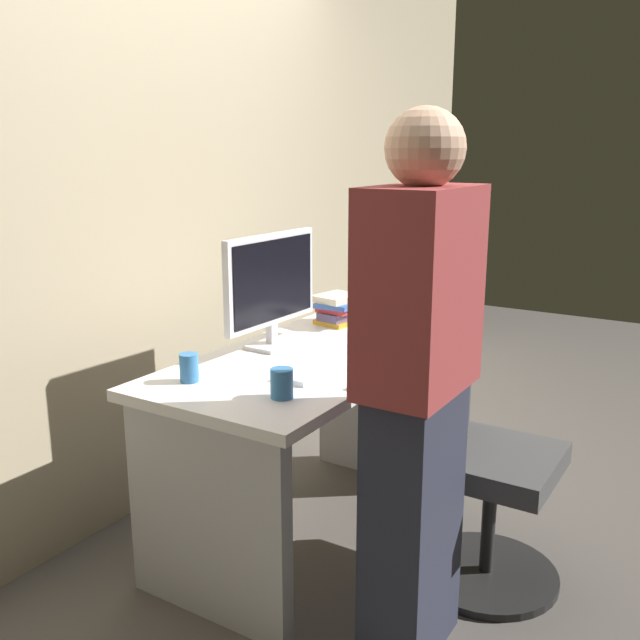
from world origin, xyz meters
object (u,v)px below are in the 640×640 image
object	(u,v)px
cell_phone	(404,331)
monitor	(271,284)
mouse	(359,347)
cup_by_monitor	(189,368)
office_chair	(476,466)
book_stack	(338,308)
keyboard	(323,366)
desk	(309,414)
cup_near_keyboard	(282,383)
person_at_desk	(417,392)

from	to	relation	value
cell_phone	monitor	bearing A→B (deg)	125.18
monitor	mouse	bearing A→B (deg)	-67.47
cup_by_monitor	office_chair	bearing A→B (deg)	-57.45
book_stack	cell_phone	bearing A→B (deg)	-85.86
keyboard	cell_phone	world-z (taller)	keyboard
desk	cup_near_keyboard	bearing A→B (deg)	-157.91
cup_by_monitor	cell_phone	size ratio (longest dim) A/B	0.68
desk	cell_phone	bearing A→B (deg)	-16.85
office_chair	keyboard	distance (m)	0.65
person_at_desk	cell_phone	distance (m)	1.04
cup_by_monitor	mouse	bearing A→B (deg)	-26.18
cup_by_monitor	cell_phone	world-z (taller)	cup_by_monitor
mouse	cell_phone	bearing A→B (deg)	-4.80
person_at_desk	monitor	xyz separation A→B (m)	(0.43, 0.82, 0.16)
office_chair	cell_phone	size ratio (longest dim) A/B	6.53
cup_near_keyboard	cup_by_monitor	xyz separation A→B (m)	(-0.03, 0.36, 0.00)
desk	person_at_desk	world-z (taller)	person_at_desk
monitor	cup_by_monitor	bearing A→B (deg)	-178.73
cup_by_monitor	book_stack	size ratio (longest dim) A/B	0.46
cup_by_monitor	monitor	bearing A→B (deg)	1.27
desk	book_stack	xyz separation A→B (m)	(0.50, 0.16, 0.31)
office_chair	person_at_desk	world-z (taller)	person_at_desk
person_at_desk	mouse	bearing A→B (deg)	41.43
keyboard	cup_near_keyboard	size ratio (longest dim) A/B	4.46
monitor	book_stack	xyz separation A→B (m)	(0.47, -0.03, -0.18)
mouse	office_chair	bearing A→B (deg)	-100.25
keyboard	cup_near_keyboard	bearing A→B (deg)	-169.78
mouse	cup_by_monitor	size ratio (longest dim) A/B	1.01
person_at_desk	monitor	world-z (taller)	person_at_desk
monitor	keyboard	size ratio (longest dim) A/B	1.26
person_at_desk	keyboard	bearing A→B (deg)	59.70
book_stack	mouse	bearing A→B (deg)	-138.51
monitor	cell_phone	size ratio (longest dim) A/B	3.75
office_chair	cup_near_keyboard	distance (m)	0.79
cup_by_monitor	cup_near_keyboard	bearing A→B (deg)	-84.55
office_chair	cup_by_monitor	xyz separation A→B (m)	(-0.54, 0.85, 0.37)
office_chair	keyboard	bearing A→B (deg)	108.32
book_stack	person_at_desk	bearing A→B (deg)	-138.55
keyboard	cup_near_keyboard	world-z (taller)	cup_near_keyboard
mouse	cup_by_monitor	world-z (taller)	cup_by_monitor
book_stack	cell_phone	distance (m)	0.33
desk	person_at_desk	distance (m)	0.81
person_at_desk	cell_phone	bearing A→B (deg)	27.07
person_at_desk	cup_by_monitor	xyz separation A→B (m)	(-0.07, 0.81, -0.04)
mouse	cup_near_keyboard	world-z (taller)	cup_near_keyboard
desk	book_stack	size ratio (longest dim) A/B	6.31
desk	cup_by_monitor	distance (m)	0.58
desk	cup_by_monitor	world-z (taller)	cup_by_monitor
desk	cell_phone	world-z (taller)	cell_phone
office_chair	monitor	world-z (taller)	monitor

